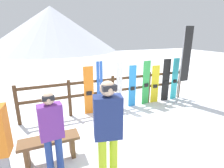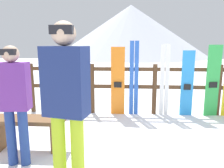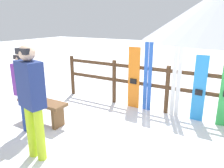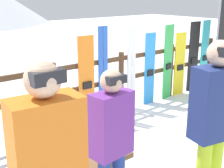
{
  "view_description": "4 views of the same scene",
  "coord_description": "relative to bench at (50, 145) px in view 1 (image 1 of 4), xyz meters",
  "views": [
    {
      "loc": [
        -2.12,
        -2.97,
        2.44
      ],
      "look_at": [
        -0.34,
        1.27,
        1.1
      ],
      "focal_mm": 28.0,
      "sensor_mm": 36.0,
      "label": 1
    },
    {
      "loc": [
        -0.67,
        -2.8,
        1.58
      ],
      "look_at": [
        -0.9,
        1.07,
        0.85
      ],
      "focal_mm": 35.0,
      "sensor_mm": 36.0,
      "label": 2
    },
    {
      "loc": [
        1.3,
        -2.75,
        2.1
      ],
      "look_at": [
        -1.02,
        1.25,
        0.75
      ],
      "focal_mm": 35.0,
      "sensor_mm": 36.0,
      "label": 3
    },
    {
      "loc": [
        -3.67,
        -2.19,
        2.18
      ],
      "look_at": [
        -0.93,
        1.15,
        0.9
      ],
      "focal_mm": 50.0,
      "sensor_mm": 36.0,
      "label": 4
    }
  ],
  "objects": [
    {
      "name": "snowboard_cyan",
      "position": [
        4.61,
        1.76,
        0.43
      ],
      "size": [
        0.26,
        0.06,
        1.57
      ],
      "color": "#2DBFCC",
      "rests_on": "ground"
    },
    {
      "name": "rental_flag",
      "position": [
        4.6,
        1.37,
        1.25
      ],
      "size": [
        0.4,
        0.04,
        2.67
      ],
      "color": "#99999E",
      "rests_on": "ground"
    },
    {
      "name": "snowboard_orange",
      "position": [
        1.29,
        1.76,
        0.4
      ],
      "size": [
        0.3,
        0.07,
        1.51
      ],
      "color": "orange",
      "rests_on": "ground"
    },
    {
      "name": "fence",
      "position": [
        2.11,
        1.81,
        0.32
      ],
      "size": [
        5.71,
        0.1,
        1.13
      ],
      "color": "#4C331E",
      "rests_on": "ground"
    },
    {
      "name": "snowboard_black_stripe",
      "position": [
        4.2,
        1.76,
        0.43
      ],
      "size": [
        0.29,
        0.08,
        1.56
      ],
      "color": "black",
      "rests_on": "ground"
    },
    {
      "name": "bench",
      "position": [
        0.0,
        0.0,
        0.0
      ],
      "size": [
        1.12,
        0.36,
        0.49
      ],
      "color": "brown",
      "rests_on": "ground"
    },
    {
      "name": "ground_plane",
      "position": [
        2.11,
        -0.21,
        -0.35
      ],
      "size": [
        40.0,
        40.0,
        0.0
      ],
      "primitive_type": "plane",
      "color": "white"
    },
    {
      "name": "snowboard_blue",
      "position": [
        2.8,
        1.76,
        0.36
      ],
      "size": [
        0.26,
        0.06,
        1.43
      ],
      "color": "#288CE0",
      "rests_on": "ground"
    },
    {
      "name": "snowboard_yellow",
      "position": [
        3.72,
        1.76,
        0.33
      ],
      "size": [
        0.29,
        0.08,
        1.36
      ],
      "color": "yellow",
      "rests_on": "ground"
    },
    {
      "name": "ski_pair_white",
      "position": [
        2.31,
        1.76,
        0.43
      ],
      "size": [
        0.19,
        0.02,
        1.57
      ],
      "color": "white",
      "rests_on": "ground"
    },
    {
      "name": "person_navy",
      "position": [
        0.86,
        -0.93,
        0.7
      ],
      "size": [
        0.47,
        0.33,
        1.79
      ],
      "color": "#B7D826",
      "rests_on": "ground"
    },
    {
      "name": "ski_pair_blue",
      "position": [
        1.64,
        1.76,
        0.47
      ],
      "size": [
        0.2,
        0.02,
        1.63
      ],
      "color": "blue",
      "rests_on": "ground"
    },
    {
      "name": "snowboard_green",
      "position": [
        3.34,
        1.76,
        0.42
      ],
      "size": [
        0.31,
        0.09,
        1.55
      ],
      "color": "green",
      "rests_on": "ground"
    },
    {
      "name": "mountain_backdrop",
      "position": [
        2.11,
        23.81,
        2.65
      ],
      "size": [
        18.0,
        18.0,
        6.0
      ],
      "color": "silver",
      "rests_on": "ground"
    },
    {
      "name": "person_purple",
      "position": [
        0.05,
        -0.42,
        0.56
      ],
      "size": [
        0.4,
        0.24,
        1.55
      ],
      "color": "navy",
      "rests_on": "ground"
    }
  ]
}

